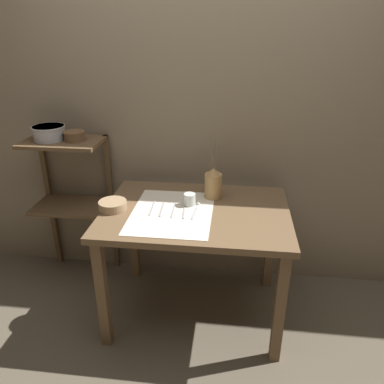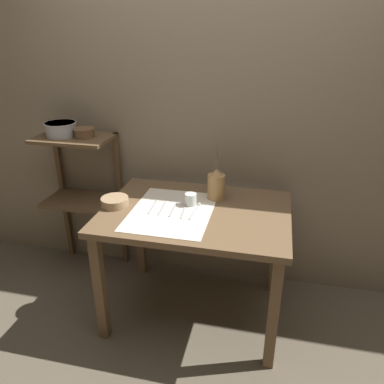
# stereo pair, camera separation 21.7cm
# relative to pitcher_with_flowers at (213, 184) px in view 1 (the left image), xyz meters

# --- Properties ---
(ground_plane) EXTENTS (12.00, 12.00, 0.00)m
(ground_plane) POSITION_rel_pitcher_with_flowers_xyz_m (-0.09, -0.19, -0.89)
(ground_plane) COLOR brown
(stone_wall_back) EXTENTS (7.00, 0.06, 2.40)m
(stone_wall_back) POSITION_rel_pitcher_with_flowers_xyz_m (-0.09, 0.33, 0.31)
(stone_wall_back) COLOR #7A6B56
(stone_wall_back) RESTS_ON ground_plane
(wooden_table) EXTENTS (1.15, 0.83, 0.79)m
(wooden_table) POSITION_rel_pitcher_with_flowers_xyz_m (-0.09, -0.19, -0.20)
(wooden_table) COLOR brown
(wooden_table) RESTS_ON ground_plane
(wooden_shelf_unit) EXTENTS (0.54, 0.35, 1.11)m
(wooden_shelf_unit) POSITION_rel_pitcher_with_flowers_xyz_m (-1.05, 0.15, -0.10)
(wooden_shelf_unit) COLOR brown
(wooden_shelf_unit) RESTS_ON ground_plane
(linen_cloth) EXTENTS (0.49, 0.62, 0.00)m
(linen_cloth) POSITION_rel_pitcher_with_flowers_xyz_m (-0.23, -0.25, -0.10)
(linen_cloth) COLOR beige
(linen_cloth) RESTS_ON wooden_table
(pitcher_with_flowers) EXTENTS (0.11, 0.11, 0.42)m
(pitcher_with_flowers) POSITION_rel_pitcher_with_flowers_xyz_m (0.00, 0.00, 0.00)
(pitcher_with_flowers) COLOR #A87F4C
(pitcher_with_flowers) RESTS_ON wooden_table
(wooden_bowl) EXTENTS (0.17, 0.17, 0.05)m
(wooden_bowl) POSITION_rel_pitcher_with_flowers_xyz_m (-0.60, -0.25, -0.07)
(wooden_bowl) COLOR #9E7F5B
(wooden_bowl) RESTS_ON wooden_table
(glass_tumbler_near) EXTENTS (0.08, 0.08, 0.08)m
(glass_tumbler_near) POSITION_rel_pitcher_with_flowers_xyz_m (-0.14, -0.13, -0.06)
(glass_tumbler_near) COLOR silver
(glass_tumbler_near) RESTS_ON wooden_table
(fork_outer) EXTENTS (0.02, 0.20, 0.00)m
(fork_outer) POSITION_rel_pitcher_with_flowers_xyz_m (-0.36, -0.21, -0.09)
(fork_outer) COLOR #A8A8AD
(fork_outer) RESTS_ON wooden_table
(fork_inner) EXTENTS (0.02, 0.20, 0.00)m
(fork_inner) POSITION_rel_pitcher_with_flowers_xyz_m (-0.30, -0.22, -0.09)
(fork_inner) COLOR #A8A8AD
(fork_inner) RESTS_ON wooden_table
(knife_center) EXTENTS (0.02, 0.20, 0.00)m
(knife_center) POSITION_rel_pitcher_with_flowers_xyz_m (-0.23, -0.22, -0.09)
(knife_center) COLOR #A8A8AD
(knife_center) RESTS_ON wooden_table
(spoon_outer) EXTENTS (0.03, 0.22, 0.02)m
(spoon_outer) POSITION_rel_pitcher_with_flowers_xyz_m (-0.16, -0.17, -0.09)
(spoon_outer) COLOR #A8A8AD
(spoon_outer) RESTS_ON wooden_table
(spoon_inner) EXTENTS (0.04, 0.21, 0.02)m
(spoon_inner) POSITION_rel_pitcher_with_flowers_xyz_m (-0.09, -0.17, -0.09)
(spoon_inner) COLOR #A8A8AD
(spoon_inner) RESTS_ON wooden_table
(metal_pot_large) EXTENTS (0.22, 0.22, 0.10)m
(metal_pot_large) POSITION_rel_pitcher_with_flowers_xyz_m (-1.14, 0.11, 0.28)
(metal_pot_large) COLOR #A8A8AD
(metal_pot_large) RESTS_ON wooden_shelf_unit
(metal_pot_small) EXTENTS (0.14, 0.14, 0.07)m
(metal_pot_small) POSITION_rel_pitcher_with_flowers_xyz_m (-0.96, 0.11, 0.26)
(metal_pot_small) COLOR brown
(metal_pot_small) RESTS_ON wooden_shelf_unit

